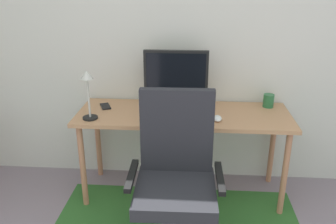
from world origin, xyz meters
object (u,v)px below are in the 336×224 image
(cell_phone, at_px, (105,106))
(office_chair, at_px, (176,190))
(monitor, at_px, (176,73))
(coffee_cup, at_px, (268,101))
(desk, at_px, (183,121))
(computer_mouse, at_px, (217,118))
(keyboard, at_px, (174,121))
(desk_lamp, at_px, (88,88))

(cell_phone, height_order, office_chair, office_chair)
(monitor, relative_size, coffee_cup, 4.80)
(desk, bearing_deg, computer_mouse, -28.72)
(monitor, height_order, coffee_cup, monitor)
(monitor, xyz_separation_m, coffee_cup, (0.74, 0.04, -0.22))
(desk, bearing_deg, office_chair, -92.02)
(computer_mouse, relative_size, coffee_cup, 1.00)
(computer_mouse, bearing_deg, monitor, 138.54)
(coffee_cup, distance_m, cell_phone, 1.30)
(keyboard, relative_size, cell_phone, 3.07)
(desk, bearing_deg, coffee_cup, 15.18)
(monitor, height_order, office_chair, monitor)
(coffee_cup, distance_m, office_chair, 1.12)
(monitor, distance_m, office_chair, 0.96)
(desk, xyz_separation_m, office_chair, (-0.02, -0.65, -0.19))
(keyboard, xyz_separation_m, cell_phone, (-0.56, 0.27, -0.00))
(desk, height_order, computer_mouse, computer_mouse)
(cell_phone, bearing_deg, desk_lamp, -124.71)
(coffee_cup, relative_size, desk_lamp, 0.29)
(computer_mouse, distance_m, desk_lamp, 0.95)
(monitor, relative_size, office_chair, 0.47)
(keyboard, height_order, coffee_cup, coffee_cup)
(monitor, distance_m, computer_mouse, 0.49)
(office_chair, bearing_deg, monitor, 92.04)
(keyboard, relative_size, desk_lamp, 1.19)
(coffee_cup, bearing_deg, office_chair, -129.86)
(coffee_cup, bearing_deg, keyboard, -153.31)
(desk, distance_m, coffee_cup, 0.70)
(monitor, bearing_deg, cell_phone, -173.85)
(computer_mouse, bearing_deg, desk, 151.28)
(desk_lamp, bearing_deg, keyboard, -1.62)
(keyboard, bearing_deg, desk_lamp, 178.38)
(computer_mouse, height_order, cell_phone, computer_mouse)
(cell_phone, xyz_separation_m, office_chair, (0.60, -0.73, -0.27))
(desk, xyz_separation_m, coffee_cup, (0.67, 0.18, 0.12))
(coffee_cup, relative_size, cell_phone, 0.74)
(keyboard, distance_m, office_chair, 0.54)
(desk_lamp, bearing_deg, desk, 14.05)
(monitor, relative_size, cell_phone, 3.57)
(desk, distance_m, monitor, 0.38)
(desk_lamp, height_order, office_chair, desk_lamp)
(coffee_cup, xyz_separation_m, desk_lamp, (-1.35, -0.35, 0.18))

